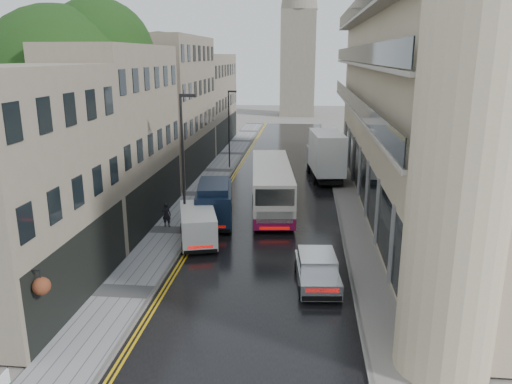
% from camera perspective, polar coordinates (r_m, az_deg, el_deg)
% --- Properties ---
extents(road, '(9.00, 85.00, 0.02)m').
position_cam_1_polar(road, '(38.14, 2.25, -0.60)').
color(road, black).
rests_on(road, ground).
extents(left_sidewalk, '(2.70, 85.00, 0.12)m').
position_cam_1_polar(left_sidewalk, '(38.90, -6.39, -0.29)').
color(left_sidewalk, gray).
rests_on(left_sidewalk, ground).
extents(right_sidewalk, '(1.80, 85.00, 0.12)m').
position_cam_1_polar(right_sidewalk, '(38.20, 10.36, -0.74)').
color(right_sidewalk, slate).
rests_on(right_sidewalk, ground).
extents(old_shop_row, '(4.50, 56.00, 12.00)m').
position_cam_1_polar(old_shop_row, '(41.04, -10.89, 8.81)').
color(old_shop_row, gray).
rests_on(old_shop_row, ground).
extents(modern_block, '(8.00, 40.00, 14.00)m').
position_cam_1_polar(modern_block, '(36.21, 18.92, 9.02)').
color(modern_block, '#C5B392').
rests_on(modern_block, ground).
extents(tree_near, '(10.56, 10.56, 13.89)m').
position_cam_1_polar(tree_near, '(32.78, -21.11, 8.14)').
color(tree_near, black).
rests_on(tree_near, ground).
extents(tree_far, '(9.24, 9.24, 12.46)m').
position_cam_1_polar(tree_far, '(44.69, -13.24, 9.49)').
color(tree_far, black).
rests_on(tree_far, ground).
extents(cream_bus, '(3.76, 11.60, 3.11)m').
position_cam_1_polar(cream_bus, '(32.04, -0.15, -0.80)').
color(cream_bus, silver).
rests_on(cream_bus, road).
extents(white_lorry, '(3.35, 8.25, 4.21)m').
position_cam_1_polar(white_lorry, '(41.77, 6.80, 3.70)').
color(white_lorry, white).
rests_on(white_lorry, road).
extents(silver_hatchback, '(2.18, 4.31, 1.56)m').
position_cam_1_polar(silver_hatchback, '(22.43, 5.24, -10.30)').
color(silver_hatchback, '#BABBBF').
rests_on(silver_hatchback, road).
extents(white_van, '(3.00, 4.79, 2.01)m').
position_cam_1_polar(white_van, '(27.44, -8.30, -4.99)').
color(white_van, silver).
rests_on(white_van, road).
extents(navy_van, '(2.93, 5.69, 2.77)m').
position_cam_1_polar(navy_van, '(30.51, -6.78, -2.07)').
color(navy_van, black).
rests_on(navy_van, road).
extents(pedestrian, '(0.62, 0.45, 1.56)m').
position_cam_1_polar(pedestrian, '(31.60, -10.19, -2.55)').
color(pedestrian, black).
rests_on(pedestrian, left_sidewalk).
extents(lamp_post_near, '(0.93, 0.21, 8.25)m').
position_cam_1_polar(lamp_post_near, '(29.38, -8.33, 2.92)').
color(lamp_post_near, black).
rests_on(lamp_post_near, left_sidewalk).
extents(lamp_post_far, '(0.82, 0.24, 7.20)m').
position_cam_1_polar(lamp_post_far, '(47.25, -3.11, 7.11)').
color(lamp_post_far, black).
rests_on(lamp_post_far, left_sidewalk).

